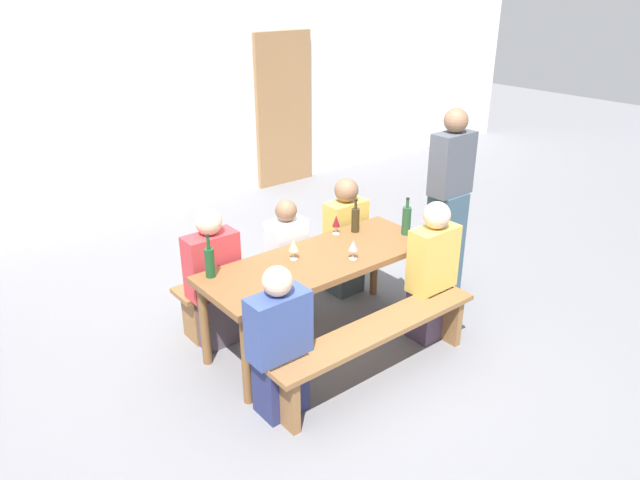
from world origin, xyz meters
name	(u,v)px	position (x,y,z in m)	size (l,w,h in m)	color
ground_plane	(320,339)	(0.00, 0.00, 0.00)	(24.00, 24.00, 0.00)	slate
back_wall	(122,85)	(0.00, 3.67, 1.60)	(14.00, 0.20, 3.20)	white
wooden_door	(284,110)	(2.19, 3.53, 1.05)	(0.90, 0.06, 2.10)	#9E7247
tasting_table	(320,268)	(0.00, 0.00, 0.66)	(1.92, 0.71, 0.75)	brown
bench_near	(377,338)	(0.00, -0.65, 0.35)	(1.82, 0.30, 0.45)	olive
bench_far	(274,273)	(0.00, 0.65, 0.35)	(1.82, 0.30, 0.45)	olive
wine_bottle_0	(210,262)	(-0.82, 0.25, 0.87)	(0.07, 0.07, 0.33)	#194723
wine_bottle_1	(355,219)	(0.56, 0.22, 0.86)	(0.07, 0.07, 0.29)	#332814
wine_bottle_2	(406,220)	(0.86, -0.09, 0.88)	(0.07, 0.07, 0.33)	#234C2D
wine_glass_0	(293,246)	(-0.18, 0.11, 0.86)	(0.08, 0.08, 0.17)	silver
wine_glass_1	(353,246)	(0.18, -0.18, 0.86)	(0.08, 0.08, 0.16)	silver
wine_glass_2	(336,222)	(0.40, 0.28, 0.86)	(0.06, 0.06, 0.17)	silver
seated_guest_near_0	(279,346)	(-0.75, -0.50, 0.52)	(0.42, 0.24, 1.10)	navy
seated_guest_near_1	(432,275)	(0.74, -0.50, 0.56)	(0.40, 0.24, 1.18)	#4C3D52
seated_guest_far_0	(213,282)	(-0.67, 0.50, 0.55)	(0.41, 0.24, 1.16)	#534851
seated_guest_far_1	(287,262)	(0.04, 0.50, 0.51)	(0.32, 0.24, 1.07)	navy
seated_guest_far_2	(345,239)	(0.71, 0.50, 0.54)	(0.39, 0.24, 1.12)	#40494B
standing_host	(448,209)	(1.39, -0.09, 0.85)	(0.39, 0.24, 1.75)	#385365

